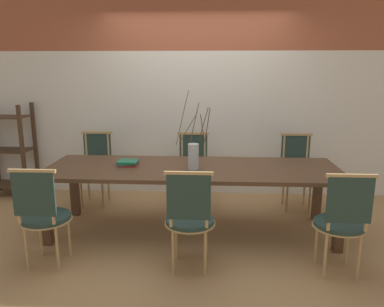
{
  "coord_description": "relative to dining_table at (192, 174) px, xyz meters",
  "views": [
    {
      "loc": [
        0.21,
        -3.85,
        1.76
      ],
      "look_at": [
        0.0,
        0.0,
        0.88
      ],
      "focal_mm": 35.0,
      "sensor_mm": 36.0,
      "label": 1
    }
  ],
  "objects": [
    {
      "name": "book_stack",
      "position": [
        -0.7,
        0.04,
        0.1
      ],
      "size": [
        0.22,
        0.19,
        0.05
      ],
      "color": "maroon",
      "rests_on": "dining_table"
    },
    {
      "name": "chair_near_left",
      "position": [
        0.03,
        -0.82,
        -0.15
      ],
      "size": [
        0.45,
        0.45,
        0.95
      ],
      "color": "#233833",
      "rests_on": "ground_plane"
    },
    {
      "name": "dining_table",
      "position": [
        0.0,
        0.0,
        0.0
      ],
      "size": [
        3.11,
        1.0,
        0.73
      ],
      "color": "#4C3321",
      "rests_on": "ground_plane"
    },
    {
      "name": "chair_far_leftend",
      "position": [
        -1.32,
        0.82,
        -0.15
      ],
      "size": [
        0.45,
        0.45,
        0.95
      ],
      "rotation": [
        0.0,
        0.0,
        3.14
      ],
      "color": "#233833",
      "rests_on": "ground_plane"
    },
    {
      "name": "ground_plane",
      "position": [
        0.0,
        0.0,
        -0.66
      ],
      "size": [
        16.0,
        16.0,
        0.0
      ],
      "primitive_type": "plane",
      "color": "#A87F51"
    },
    {
      "name": "wall_rear",
      "position": [
        0.0,
        1.36,
        0.94
      ],
      "size": [
        12.0,
        0.06,
        3.2
      ],
      "color": "silver",
      "rests_on": "ground_plane"
    },
    {
      "name": "chair_far_left",
      "position": [
        -0.03,
        0.82,
        -0.15
      ],
      "size": [
        0.45,
        0.45,
        0.95
      ],
      "rotation": [
        0.0,
        0.0,
        3.14
      ],
      "color": "#233833",
      "rests_on": "ground_plane"
    },
    {
      "name": "chair_far_center",
      "position": [
        1.29,
        0.82,
        -0.15
      ],
      "size": [
        0.45,
        0.45,
        0.95
      ],
      "rotation": [
        0.0,
        0.0,
        3.14
      ],
      "color": "#233833",
      "rests_on": "ground_plane"
    },
    {
      "name": "chair_near_center",
      "position": [
        1.32,
        -0.82,
        -0.15
      ],
      "size": [
        0.45,
        0.45,
        0.95
      ],
      "color": "#233833",
      "rests_on": "ground_plane"
    },
    {
      "name": "shelving_rack",
      "position": [
        -2.62,
        1.08,
        -0.01
      ],
      "size": [
        0.65,
        0.41,
        1.3
      ],
      "color": "#422D1E",
      "rests_on": "ground_plane"
    },
    {
      "name": "chair_near_leftend",
      "position": [
        -1.28,
        -0.82,
        -0.15
      ],
      "size": [
        0.45,
        0.45,
        0.95
      ],
      "color": "#233833",
      "rests_on": "ground_plane"
    },
    {
      "name": "vase_centerpiece",
      "position": [
        0.02,
        -0.07,
        0.23
      ],
      "size": [
        0.35,
        0.3,
        0.81
      ],
      "color": "#B2BCC1",
      "rests_on": "dining_table"
    }
  ]
}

